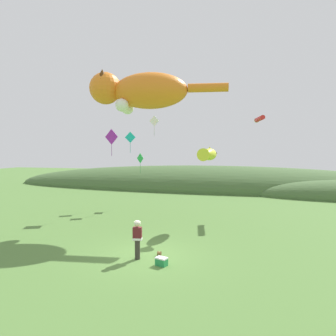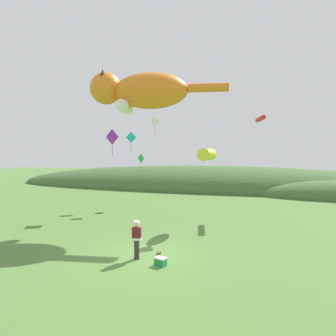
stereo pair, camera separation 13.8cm
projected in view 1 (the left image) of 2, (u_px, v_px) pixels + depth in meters
ground_plane at (146, 256)px, 14.10m from camera, size 120.00×120.00×0.00m
distant_hill_ridge at (227, 189)px, 38.27m from camera, size 57.40×14.23×5.90m
festival_attendant at (137, 239)px, 13.64m from camera, size 0.46×0.33×1.77m
kite_spool at (159, 254)px, 14.10m from camera, size 0.16×0.23×0.23m
picnic_cooler at (162, 261)px, 12.92m from camera, size 0.57×0.46×0.36m
kite_giant_cat at (140, 91)px, 20.90m from camera, size 9.66×3.43×2.94m
kite_fish_windsock at (208, 154)px, 19.78m from camera, size 1.09×3.07×0.93m
kite_tube_streamer at (259, 119)px, 24.06m from camera, size 0.79×2.34×0.44m
kite_diamond_white at (154, 121)px, 27.08m from camera, size 0.94×0.10×1.84m
kite_diamond_violet at (111, 137)px, 23.67m from camera, size 1.22×0.28×2.15m
kite_diamond_green at (140, 159)px, 26.71m from camera, size 0.78×0.48×1.81m
kite_diamond_teal at (130, 138)px, 27.05m from camera, size 1.00×0.11×1.90m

